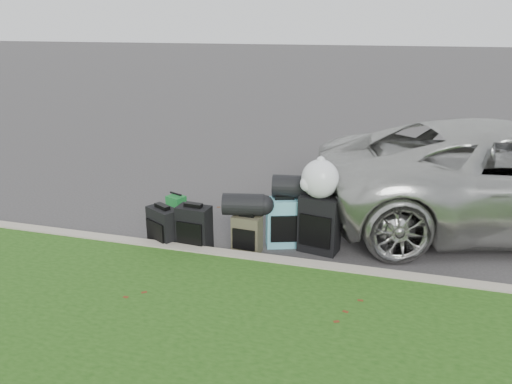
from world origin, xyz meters
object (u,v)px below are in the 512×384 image
(suitcase_large_black_right, at_px, (319,224))
(suitcase_small_black, at_px, (164,228))
(suitcase_large_black_left, at_px, (194,229))
(suitcase_teal, at_px, (284,222))
(suitcase_olive, at_px, (247,234))
(tote_navy, at_px, (246,212))
(tote_green, at_px, (176,205))

(suitcase_large_black_right, bearing_deg, suitcase_small_black, -156.47)
(suitcase_large_black_left, height_order, suitcase_teal, suitcase_teal)
(suitcase_small_black, height_order, suitcase_olive, suitcase_small_black)
(suitcase_small_black, bearing_deg, tote_navy, 85.67)
(suitcase_large_black_left, height_order, tote_navy, suitcase_large_black_left)
(suitcase_small_black, height_order, tote_green, suitcase_small_black)
(suitcase_large_black_left, xyz_separation_m, tote_green, (-0.79, 1.15, -0.16))
(suitcase_large_black_left, relative_size, suitcase_large_black_right, 0.82)
(suitcase_teal, distance_m, tote_navy, 1.01)
(suitcase_large_black_left, height_order, suitcase_olive, suitcase_large_black_left)
(suitcase_small_black, relative_size, suitcase_olive, 1.11)
(suitcase_olive, height_order, suitcase_teal, suitcase_teal)
(suitcase_teal, bearing_deg, tote_green, 140.97)
(suitcase_olive, distance_m, tote_navy, 1.07)
(suitcase_small_black, bearing_deg, suitcase_large_black_left, 30.68)
(tote_green, distance_m, tote_navy, 1.14)
(suitcase_small_black, distance_m, suitcase_olive, 1.12)
(suitcase_small_black, xyz_separation_m, tote_green, (-0.35, 1.16, -0.13))
(tote_navy, bearing_deg, suitcase_large_black_left, -87.53)
(suitcase_large_black_right, xyz_separation_m, tote_navy, (-1.22, 0.72, -0.23))
(suitcase_teal, distance_m, tote_green, 2.00)
(suitcase_small_black, distance_m, suitcase_large_black_right, 2.06)
(suitcase_large_black_right, bearing_deg, suitcase_teal, -174.46)
(suitcase_teal, height_order, suitcase_large_black_right, suitcase_large_black_right)
(suitcase_olive, height_order, tote_green, suitcase_olive)
(suitcase_teal, relative_size, suitcase_large_black_right, 0.87)
(suitcase_large_black_right, height_order, tote_navy, suitcase_large_black_right)
(suitcase_large_black_right, bearing_deg, suitcase_olive, -151.16)
(suitcase_large_black_left, bearing_deg, suitcase_large_black_right, 20.15)
(suitcase_olive, height_order, suitcase_large_black_right, suitcase_large_black_right)
(suitcase_olive, relative_size, suitcase_large_black_right, 0.66)
(suitcase_olive, xyz_separation_m, suitcase_teal, (0.41, 0.34, 0.08))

